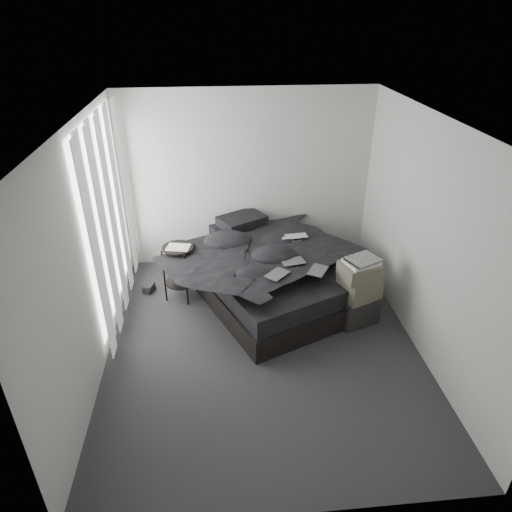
{
  "coord_description": "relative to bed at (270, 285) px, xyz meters",
  "views": [
    {
      "loc": [
        -0.48,
        -4.23,
        3.56
      ],
      "look_at": [
        0.0,
        0.8,
        0.75
      ],
      "focal_mm": 32.0,
      "sensor_mm": 36.0,
      "label": 1
    }
  ],
  "objects": [
    {
      "name": "wall_right",
      "position": [
        1.58,
        -1.02,
        1.15
      ],
      "size": [
        0.01,
        4.2,
        2.6
      ],
      "primitive_type": "cube",
      "color": "beige",
      "rests_on": "ground"
    },
    {
      "name": "comic_b",
      "position": [
        0.23,
        -0.38,
        0.67
      ],
      "size": [
        0.32,
        0.24,
        0.01
      ],
      "primitive_type": "cube",
      "rotation": [
        0.0,
        0.0,
        0.21
      ],
      "color": "black",
      "rests_on": "duvet"
    },
    {
      "name": "laptop",
      "position": [
        0.36,
        0.22,
        0.68
      ],
      "size": [
        0.39,
        0.27,
        0.03
      ],
      "primitive_type": "imported",
      "rotation": [
        0.0,
        0.0,
        0.1
      ],
      "color": "silver",
      "rests_on": "duvet"
    },
    {
      "name": "comic_c",
      "position": [
        0.49,
        -0.63,
        0.68
      ],
      "size": [
        0.31,
        0.34,
        0.01
      ],
      "primitive_type": "cube",
      "rotation": [
        0.0,
        0.0,
        1.03
      ],
      "color": "black",
      "rests_on": "duvet"
    },
    {
      "name": "box_lower",
      "position": [
        1.0,
        -0.68,
        0.03
      ],
      "size": [
        0.59,
        0.53,
        0.36
      ],
      "primitive_type": "cube",
      "rotation": [
        0.0,
        0.0,
        0.33
      ],
      "color": "black",
      "rests_on": "floor"
    },
    {
      "name": "art_book_white",
      "position": [
        1.0,
        -0.68,
        0.7
      ],
      "size": [
        0.45,
        0.41,
        0.04
      ],
      "primitive_type": "cube",
      "rotation": [
        0.0,
        0.0,
        0.33
      ],
      "color": "silver",
      "rests_on": "box_upper"
    },
    {
      "name": "pillow_lower",
      "position": [
        -0.41,
        0.79,
        0.47
      ],
      "size": [
        0.81,
        0.7,
        0.15
      ],
      "primitive_type": "cube",
      "rotation": [
        0.0,
        0.0,
        0.42
      ],
      "color": "black",
      "rests_on": "mattress"
    },
    {
      "name": "mattress",
      "position": [
        0.0,
        0.0,
        0.28
      ],
      "size": [
        2.41,
        2.69,
        0.24
      ],
      "primitive_type": "cube",
      "rotation": [
        0.0,
        0.0,
        0.42
      ],
      "color": "black",
      "rests_on": "bed"
    },
    {
      "name": "pillow_upper",
      "position": [
        -0.33,
        0.8,
        0.62
      ],
      "size": [
        0.78,
        0.7,
        0.14
      ],
      "primitive_type": "cube",
      "rotation": [
        0.0,
        0.0,
        0.52
      ],
      "color": "black",
      "rests_on": "pillow_lower"
    },
    {
      "name": "bed",
      "position": [
        0.0,
        0.0,
        0.0
      ],
      "size": [
        2.49,
        2.78,
        0.31
      ],
      "primitive_type": "cube",
      "rotation": [
        0.0,
        0.0,
        0.42
      ],
      "color": "black",
      "rests_on": "floor"
    },
    {
      "name": "box_mid",
      "position": [
        1.02,
        -0.68,
        0.35
      ],
      "size": [
        0.57,
        0.52,
        0.28
      ],
      "primitive_type": "cube",
      "rotation": [
        0.0,
        0.0,
        0.4
      ],
      "color": "#5A5647",
      "rests_on": "box_lower"
    },
    {
      "name": "wall_back",
      "position": [
        -0.22,
        1.08,
        1.15
      ],
      "size": [
        3.6,
        0.01,
        2.6
      ],
      "primitive_type": "cube",
      "color": "beige",
      "rests_on": "ground"
    },
    {
      "name": "floor_books",
      "position": [
        -1.69,
        0.24,
        -0.09
      ],
      "size": [
        0.18,
        0.2,
        0.12
      ],
      "primitive_type": "cube",
      "rotation": [
        0.0,
        0.0,
        -0.39
      ],
      "color": "black",
      "rests_on": "floor"
    },
    {
      "name": "papers",
      "position": [
        -1.21,
        0.07,
        0.62
      ],
      "size": [
        0.33,
        0.28,
        0.02
      ],
      "primitive_type": "cube",
      "rotation": [
        0.0,
        0.0,
        -0.21
      ],
      "color": "white",
      "rests_on": "side_stand"
    },
    {
      "name": "floor",
      "position": [
        -0.22,
        -1.02,
        -0.15
      ],
      "size": [
        3.6,
        4.2,
        0.01
      ],
      "primitive_type": "cube",
      "color": "#2C2C2E",
      "rests_on": "ground"
    },
    {
      "name": "comic_a",
      "position": [
        -0.01,
        -0.67,
        0.67
      ],
      "size": [
        0.33,
        0.34,
        0.01
      ],
      "primitive_type": "cube",
      "rotation": [
        0.0,
        0.0,
        0.8
      ],
      "color": "black",
      "rests_on": "duvet"
    },
    {
      "name": "wall_left",
      "position": [
        -2.02,
        -1.02,
        1.15
      ],
      "size": [
        0.01,
        4.2,
        2.6
      ],
      "primitive_type": "cube",
      "color": "beige",
      "rests_on": "ground"
    },
    {
      "name": "box_upper",
      "position": [
        0.99,
        -0.68,
        0.59
      ],
      "size": [
        0.52,
        0.46,
        0.19
      ],
      "primitive_type": "cube",
      "rotation": [
        0.0,
        0.0,
        0.28
      ],
      "color": "#5A5647",
      "rests_on": "box_mid"
    },
    {
      "name": "window_left",
      "position": [
        -2.0,
        -0.12,
        1.2
      ],
      "size": [
        0.02,
        2.0,
        2.3
      ],
      "primitive_type": "cube",
      "color": "white",
      "rests_on": "wall_left"
    },
    {
      "name": "ceiling",
      "position": [
        -0.22,
        -1.02,
        2.45
      ],
      "size": [
        3.6,
        4.2,
        0.01
      ],
      "primitive_type": "cube",
      "color": "white",
      "rests_on": "ground"
    },
    {
      "name": "art_book_snake",
      "position": [
        1.02,
        -0.68,
        0.74
      ],
      "size": [
        0.45,
        0.42,
        0.03
      ],
      "primitive_type": "cube",
      "rotation": [
        0.0,
        0.0,
        0.44
      ],
      "color": "silver",
      "rests_on": "art_book_white"
    },
    {
      "name": "curtain_left",
      "position": [
        -1.95,
        -0.12,
        1.13
      ],
      "size": [
        0.06,
        2.12,
        2.48
      ],
      "primitive_type": "cube",
      "color": "white",
      "rests_on": "wall_left"
    },
    {
      "name": "side_stand",
      "position": [
        -1.22,
        0.08,
        0.23
      ],
      "size": [
        0.54,
        0.54,
        0.76
      ],
      "primitive_type": "cylinder",
      "rotation": [
        0.0,
        0.0,
        -0.39
      ],
      "color": "black",
      "rests_on": "floor"
    },
    {
      "name": "duvet",
      "position": [
        0.02,
        -0.05,
        0.53
      ],
      "size": [
        2.32,
        2.46,
        0.27
      ],
      "primitive_type": "imported",
      "rotation": [
        0.0,
        0.0,
        0.42
      ],
      "color": "black",
      "rests_on": "mattress"
    },
    {
      "name": "wall_front",
      "position": [
        -0.22,
        -3.12,
        1.15
      ],
      "size": [
        3.6,
        0.01,
        2.6
      ],
      "primitive_type": "cube",
      "color": "beige",
      "rests_on": "ground"
    }
  ]
}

